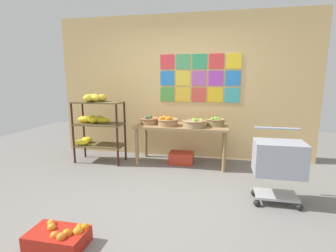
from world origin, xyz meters
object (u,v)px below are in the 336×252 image
(display_table, at_px, (182,130))
(fruit_basket_left, at_px, (168,121))
(banana_shelf_unit, at_px, (95,119))
(produce_crate_under_table, at_px, (181,158))
(fruit_basket_back_left, at_px, (149,120))
(fruit_basket_centre, at_px, (215,122))
(orange_crate_foreground, at_px, (59,238))
(shopping_cart, at_px, (279,161))
(fruit_basket_back_right, at_px, (194,123))

(display_table, relative_size, fruit_basket_left, 4.36)
(banana_shelf_unit, xyz_separation_m, produce_crate_under_table, (1.54, 0.20, -0.70))
(banana_shelf_unit, bearing_deg, fruit_basket_left, 3.63)
(banana_shelf_unit, relative_size, produce_crate_under_table, 2.93)
(fruit_basket_back_left, bearing_deg, fruit_basket_centre, 2.82)
(display_table, xyz_separation_m, fruit_basket_back_left, (-0.59, -0.00, 0.15))
(orange_crate_foreground, bearing_deg, fruit_basket_left, 77.78)
(banana_shelf_unit, distance_m, produce_crate_under_table, 1.70)
(display_table, distance_m, orange_crate_foreground, 2.63)
(display_table, bearing_deg, banana_shelf_unit, -173.31)
(fruit_basket_left, bearing_deg, display_table, 22.98)
(display_table, relative_size, fruit_basket_centre, 4.90)
(orange_crate_foreground, distance_m, shopping_cart, 2.49)
(display_table, distance_m, fruit_basket_centre, 0.60)
(fruit_basket_back_left, xyz_separation_m, fruit_basket_left, (0.36, -0.10, 0.01))
(fruit_basket_back_left, relative_size, fruit_basket_left, 0.91)
(banana_shelf_unit, bearing_deg, fruit_basket_centre, 6.37)
(display_table, relative_size, produce_crate_under_table, 3.76)
(orange_crate_foreground, bearing_deg, fruit_basket_back_right, 67.51)
(banana_shelf_unit, bearing_deg, display_table, 6.69)
(display_table, bearing_deg, produce_crate_under_table, 97.59)
(display_table, bearing_deg, shopping_cart, -41.50)
(fruit_basket_centre, bearing_deg, fruit_basket_back_right, -153.34)
(display_table, relative_size, fruit_basket_back_left, 4.77)
(banana_shelf_unit, xyz_separation_m, shopping_cart, (2.89, -1.02, -0.26))
(fruit_basket_back_left, xyz_separation_m, shopping_cart, (1.94, -1.20, -0.23))
(display_table, relative_size, orange_crate_foreground, 3.07)
(banana_shelf_unit, relative_size, display_table, 0.78)
(fruit_basket_back_left, distance_m, produce_crate_under_table, 0.89)
(fruit_basket_back_left, relative_size, orange_crate_foreground, 0.64)
(fruit_basket_centre, height_order, fruit_basket_back_right, fruit_basket_centre)
(orange_crate_foreground, bearing_deg, fruit_basket_back_left, 86.36)
(fruit_basket_centre, bearing_deg, display_table, -174.46)
(fruit_basket_left, distance_m, orange_crate_foreground, 2.52)
(shopping_cart, bearing_deg, fruit_basket_back_right, 136.59)
(fruit_basket_back_left, xyz_separation_m, fruit_basket_centre, (1.16, 0.06, 0.00))
(display_table, height_order, fruit_basket_back_left, fruit_basket_back_left)
(fruit_basket_back_left, relative_size, fruit_basket_back_right, 0.83)
(banana_shelf_unit, distance_m, fruit_basket_centre, 2.13)
(fruit_basket_back_left, bearing_deg, produce_crate_under_table, 2.14)
(fruit_basket_back_left, height_order, fruit_basket_left, fruit_basket_left)
(banana_shelf_unit, height_order, shopping_cart, banana_shelf_unit)
(fruit_basket_centre, distance_m, fruit_basket_left, 0.82)
(orange_crate_foreground, relative_size, shopping_cart, 0.58)
(fruit_basket_back_left, bearing_deg, orange_crate_foreground, -93.64)
(fruit_basket_back_left, distance_m, fruit_basket_back_right, 0.82)
(banana_shelf_unit, height_order, fruit_basket_centre, banana_shelf_unit)
(orange_crate_foreground, xyz_separation_m, shopping_cart, (2.10, 1.27, 0.45))
(banana_shelf_unit, relative_size, shopping_cart, 1.38)
(banana_shelf_unit, relative_size, fruit_basket_back_right, 3.08)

